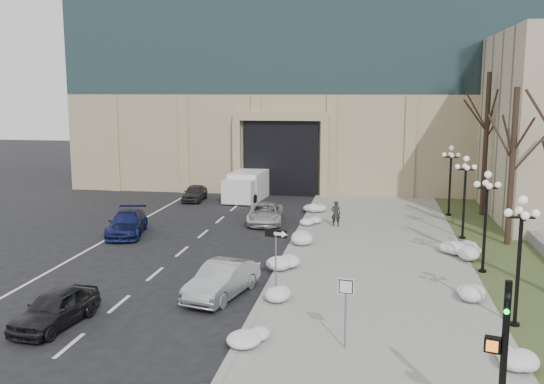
{
  "coord_description": "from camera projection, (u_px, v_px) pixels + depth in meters",
  "views": [
    {
      "loc": [
        3.17,
        -15.46,
        8.28
      ],
      "look_at": [
        -1.52,
        12.76,
        3.5
      ],
      "focal_mm": 40.0,
      "sensor_mm": 36.0,
      "label": 1
    }
  ],
  "objects": [
    {
      "name": "curb",
      "position": [
        286.0,
        255.0,
        30.69
      ],
      "size": [
        0.3,
        40.0,
        0.14
      ],
      "primitive_type": "cube",
      "color": "#969691",
      "rests_on": "ground"
    },
    {
      "name": "car_a",
      "position": [
        55.0,
        308.0,
        21.5
      ],
      "size": [
        2.07,
        4.05,
        1.32
      ],
      "primitive_type": "imported",
      "rotation": [
        0.0,
        0.0,
        -0.13
      ],
      "color": "black",
      "rests_on": "ground"
    },
    {
      "name": "snow_clump_f",
      "position": [
        313.0,
        222.0,
        37.29
      ],
      "size": [
        1.1,
        1.6,
        0.36
      ],
      "primitive_type": "ellipsoid",
      "color": "white",
      "rests_on": "sidewalk"
    },
    {
      "name": "snow_clump_h",
      "position": [
        517.0,
        357.0,
        18.41
      ],
      "size": [
        1.1,
        1.6,
        0.36
      ],
      "primitive_type": "ellipsoid",
      "color": "white",
      "rests_on": "sidewalk"
    },
    {
      "name": "car_d",
      "position": [
        265.0,
        213.0,
        38.29
      ],
      "size": [
        2.6,
        4.78,
        1.27
      ],
      "primitive_type": "imported",
      "rotation": [
        0.0,
        0.0,
        0.11
      ],
      "color": "silver",
      "rests_on": "ground"
    },
    {
      "name": "keep_sign",
      "position": [
        346.0,
        298.0,
        19.19
      ],
      "size": [
        0.52,
        0.14,
        2.43
      ],
      "rotation": [
        0.0,
        0.0,
        -0.18
      ],
      "color": "slate",
      "rests_on": "ground"
    },
    {
      "name": "car_e",
      "position": [
        195.0,
        193.0,
        46.15
      ],
      "size": [
        1.63,
        3.66,
        1.22
      ],
      "primitive_type": "imported",
      "rotation": [
        0.0,
        0.0,
        0.05
      ],
      "color": "#2F2F35",
      "rests_on": "ground"
    },
    {
      "name": "snow_clump_j",
      "position": [
        465.0,
        253.0,
        30.11
      ],
      "size": [
        1.1,
        1.6,
        0.36
      ],
      "primitive_type": "ellipsoid",
      "color": "white",
      "rests_on": "sidewalk"
    },
    {
      "name": "snow_clump_d",
      "position": [
        285.0,
        266.0,
        27.95
      ],
      "size": [
        1.1,
        1.6,
        0.36
      ],
      "primitive_type": "ellipsoid",
      "color": "white",
      "rests_on": "sidewalk"
    },
    {
      "name": "snow_clump_c",
      "position": [
        277.0,
        295.0,
        23.99
      ],
      "size": [
        1.1,
        1.6,
        0.36
      ],
      "primitive_type": "ellipsoid",
      "color": "white",
      "rests_on": "sidewalk"
    },
    {
      "name": "car_b",
      "position": [
        222.0,
        280.0,
        24.54
      ],
      "size": [
        2.49,
        4.56,
        1.42
      ],
      "primitive_type": "imported",
      "rotation": [
        0.0,
        0.0,
        -0.24
      ],
      "color": "#999CA0",
      "rests_on": "ground"
    },
    {
      "name": "box_truck",
      "position": [
        249.0,
        185.0,
        47.17
      ],
      "size": [
        2.9,
        6.91,
        2.14
      ],
      "rotation": [
        0.0,
        0.0,
        -0.09
      ],
      "color": "silver",
      "rests_on": "ground"
    },
    {
      "name": "pedestrian",
      "position": [
        336.0,
        214.0,
        36.81
      ],
      "size": [
        0.62,
        0.44,
        1.58
      ],
      "primitive_type": "imported",
      "rotation": [
        0.0,
        0.0,
        3.25
      ],
      "color": "black",
      "rests_on": "sidewalk"
    },
    {
      "name": "tree_far",
      "position": [
        487.0,
        124.0,
        39.5
      ],
      "size": [
        3.2,
        3.2,
        9.5
      ],
      "color": "black",
      "rests_on": "ground"
    },
    {
      "name": "sidewalk",
      "position": [
        376.0,
        259.0,
        29.97
      ],
      "size": [
        9.0,
        40.0,
        0.12
      ],
      "primitive_type": "cube",
      "color": "#969691",
      "rests_on": "ground"
    },
    {
      "name": "snow_clump_g",
      "position": [
        313.0,
        210.0,
        41.05
      ],
      "size": [
        1.1,
        1.6,
        0.36
      ],
      "primitive_type": "ellipsoid",
      "color": "white",
      "rests_on": "sidewalk"
    },
    {
      "name": "lamppost_a",
      "position": [
        520.0,
        244.0,
        20.91
      ],
      "size": [
        1.18,
        1.18,
        4.76
      ],
      "color": "black",
      "rests_on": "ground"
    },
    {
      "name": "lamppost_d",
      "position": [
        451.0,
        171.0,
        39.88
      ],
      "size": [
        1.18,
        1.18,
        4.76
      ],
      "color": "black",
      "rests_on": "ground"
    },
    {
      "name": "tree_mid",
      "position": [
        514.0,
        144.0,
        31.83
      ],
      "size": [
        3.2,
        3.2,
        8.5
      ],
      "color": "black",
      "rests_on": "ground"
    },
    {
      "name": "car_c",
      "position": [
        127.0,
        223.0,
        35.17
      ],
      "size": [
        2.94,
        5.06,
        1.38
      ],
      "primitive_type": "imported",
      "rotation": [
        0.0,
        0.0,
        0.23
      ],
      "color": "navy",
      "rests_on": "ground"
    },
    {
      "name": "lamppost_c",
      "position": [
        465.0,
        186.0,
        33.56
      ],
      "size": [
        1.18,
        1.18,
        4.76
      ],
      "color": "black",
      "rests_on": "ground"
    },
    {
      "name": "traffic_signal",
      "position": [
        501.0,
        368.0,
        13.77
      ],
      "size": [
        0.71,
        0.94,
        4.13
      ],
      "rotation": [
        0.0,
        0.0,
        -0.28
      ],
      "color": "black",
      "rests_on": "ground"
    },
    {
      "name": "snow_clump_l",
      "position": [
        454.0,
        248.0,
        31.07
      ],
      "size": [
        1.1,
        1.6,
        0.36
      ],
      "primitive_type": "ellipsoid",
      "color": "white",
      "rests_on": "sidewalk"
    },
    {
      "name": "grass_strip",
      "position": [
        514.0,
        265.0,
        28.92
      ],
      "size": [
        4.0,
        40.0,
        0.1
      ],
      "primitive_type": "cube",
      "color": "#3B4924",
      "rests_on": "ground"
    },
    {
      "name": "snow_clump_i",
      "position": [
        478.0,
        295.0,
        24.03
      ],
      "size": [
        1.1,
        1.6,
        0.36
      ],
      "primitive_type": "ellipsoid",
      "color": "white",
      "rests_on": "sidewalk"
    },
    {
      "name": "one_way_sign",
      "position": [
        280.0,
        241.0,
        24.64
      ],
      "size": [
        1.0,
        0.41,
        2.71
      ],
      "rotation": [
        0.0,
        0.0,
        -0.23
      ],
      "color": "slate",
      "rests_on": "ground"
    },
    {
      "name": "snow_clump_k",
      "position": [
        461.0,
        249.0,
        30.93
      ],
      "size": [
        1.1,
        1.6,
        0.36
      ],
      "primitive_type": "ellipsoid",
      "color": "white",
      "rests_on": "sidewalk"
    },
    {
      "name": "lamppost_b",
      "position": [
        486.0,
        208.0,
        27.23
      ],
      "size": [
        1.18,
        1.18,
        4.76
      ],
      "color": "black",
      "rests_on": "ground"
    },
    {
      "name": "snow_clump_b",
      "position": [
        253.0,
        339.0,
        19.73
      ],
      "size": [
        1.1,
        1.6,
        0.36
      ],
      "primitive_type": "ellipsoid",
      "color": "white",
      "rests_on": "sidewalk"
    },
    {
      "name": "snow_clump_e",
      "position": [
        304.0,
        240.0,
        32.72
      ],
      "size": [
        1.1,
        1.6,
        0.36
      ],
      "primitive_type": "ellipsoid",
      "color": "white",
      "rests_on": "sidewalk"
    }
  ]
}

